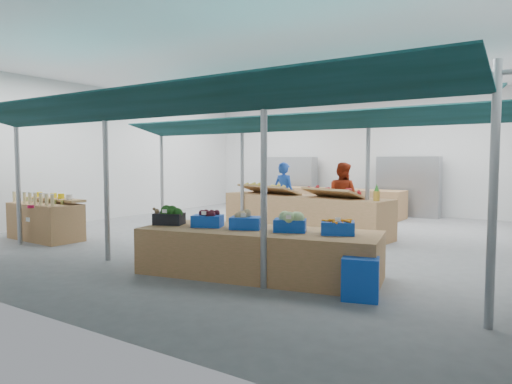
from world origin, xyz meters
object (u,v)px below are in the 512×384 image
(bottle_shelf, at_px, (47,220))
(vendor_right, at_px, (342,196))
(vendor_left, at_px, (284,194))
(crate_stack, at_px, (360,279))
(fruit_counter, at_px, (304,215))
(veg_counter, at_px, (258,253))

(bottle_shelf, height_order, vendor_right, vendor_right)
(bottle_shelf, height_order, vendor_left, vendor_left)
(vendor_left, bearing_deg, crate_stack, 136.19)
(fruit_counter, relative_size, vendor_left, 2.50)
(crate_stack, distance_m, vendor_right, 6.31)
(fruit_counter, relative_size, vendor_right, 2.50)
(fruit_counter, distance_m, vendor_right, 1.32)
(bottle_shelf, xyz_separation_m, fruit_counter, (4.78, 4.12, 0.02))
(vendor_right, bearing_deg, bottle_shelf, 52.62)
(bottle_shelf, bearing_deg, vendor_right, 46.64)
(fruit_counter, height_order, vendor_right, vendor_right)
(veg_counter, bearing_deg, fruit_counter, 95.95)
(veg_counter, bearing_deg, vendor_right, 86.36)
(vendor_left, distance_m, vendor_right, 1.80)
(veg_counter, height_order, crate_stack, veg_counter)
(vendor_left, relative_size, vendor_right, 1.00)
(veg_counter, height_order, fruit_counter, fruit_counter)
(bottle_shelf, height_order, fruit_counter, bottle_shelf)
(veg_counter, height_order, vendor_left, vendor_left)
(crate_stack, relative_size, vendor_left, 0.32)
(bottle_shelf, relative_size, vendor_right, 1.09)
(crate_stack, relative_size, vendor_right, 0.32)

